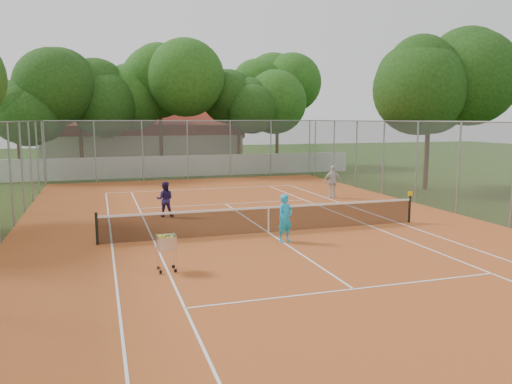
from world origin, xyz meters
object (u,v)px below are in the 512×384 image
object	(u,v)px
player_near	(285,218)
ball_hopper	(167,252)
clubhouse	(142,140)
player_far_right	(333,182)
player_far_left	(165,199)
tennis_net	(268,219)

from	to	relation	value
player_near	ball_hopper	bearing A→B (deg)	-173.69
clubhouse	player_far_right	bearing A→B (deg)	-70.73
player_near	player_far_left	bearing A→B (deg)	99.95
tennis_net	clubhouse	world-z (taller)	clubhouse
player_near	player_far_left	size ratio (longest dim) A/B	1.09
player_near	ball_hopper	xyz separation A→B (m)	(-4.22, -2.11, -0.27)
player_far_left	ball_hopper	xyz separation A→B (m)	(-0.94, -7.74, -0.20)
player_near	player_far_right	xyz separation A→B (m)	(5.73, 8.12, 0.04)
clubhouse	player_far_left	world-z (taller)	clubhouse
ball_hopper	player_near	bearing A→B (deg)	49.52
tennis_net	ball_hopper	size ratio (longest dim) A/B	10.98
player_near	player_far_right	size ratio (longest dim) A/B	0.95
tennis_net	player_far_left	size ratio (longest dim) A/B	8.01
clubhouse	player_far_right	size ratio (longest dim) A/B	9.66
player_far_right	ball_hopper	bearing A→B (deg)	54.53
player_far_right	player_near	bearing A→B (deg)	63.53
player_near	player_far_left	distance (m)	6.51
player_far_left	player_near	bearing A→B (deg)	133.32
ball_hopper	player_far_right	bearing A→B (deg)	68.76
tennis_net	clubhouse	distance (m)	29.12
player_far_left	ball_hopper	world-z (taller)	player_far_left
tennis_net	player_near	xyz separation A→B (m)	(0.09, -1.48, 0.32)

